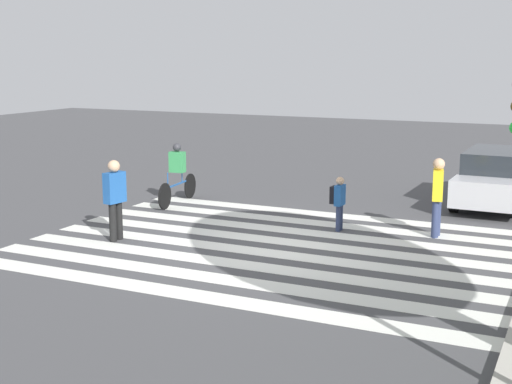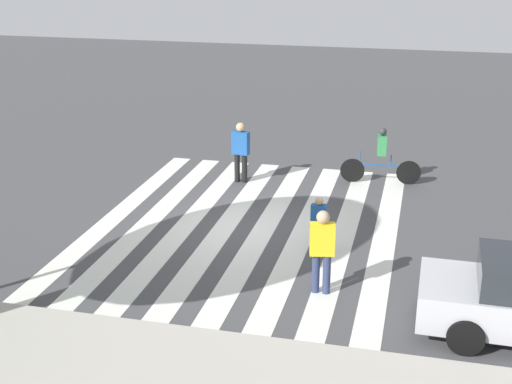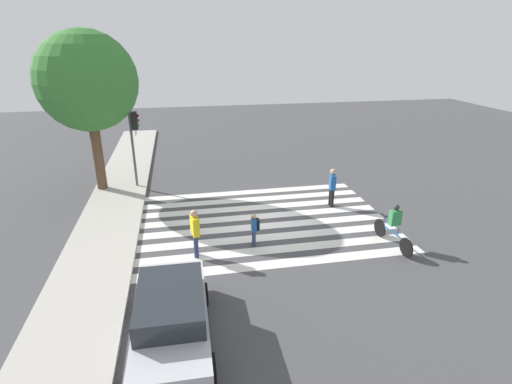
% 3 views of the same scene
% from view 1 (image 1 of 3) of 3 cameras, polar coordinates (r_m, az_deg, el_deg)
% --- Properties ---
extents(ground_plane, '(60.00, 60.00, 0.00)m').
position_cam_1_polar(ground_plane, '(14.90, 1.29, -4.39)').
color(ground_plane, '#444447').
extents(crosswalk_stripes, '(7.25, 10.00, 0.01)m').
position_cam_1_polar(crosswalk_stripes, '(14.90, 1.29, -4.37)').
color(crosswalk_stripes, silver).
rests_on(crosswalk_stripes, ground_plane).
extents(pedestrian_adult_yellow_jacket, '(0.52, 0.31, 1.74)m').
position_cam_1_polar(pedestrian_adult_yellow_jacket, '(15.99, 14.32, -0.05)').
color(pedestrian_adult_yellow_jacket, navy).
rests_on(pedestrian_adult_yellow_jacket, ground_plane).
extents(pedestrian_adult_tall_backpack, '(0.35, 0.29, 1.24)m').
position_cam_1_polar(pedestrian_adult_tall_backpack, '(16.19, 6.62, -0.58)').
color(pedestrian_adult_tall_backpack, navy).
rests_on(pedestrian_adult_tall_backpack, ground_plane).
extents(pedestrian_child_with_backpack, '(0.51, 0.30, 1.75)m').
position_cam_1_polar(pedestrian_child_with_backpack, '(15.47, -11.22, -0.27)').
color(pedestrian_child_with_backpack, black).
rests_on(pedestrian_child_with_backpack, ground_plane).
extents(cyclist_mid_street, '(2.27, 0.42, 1.64)m').
position_cam_1_polar(cyclist_mid_street, '(19.13, -6.30, 1.63)').
color(cyclist_mid_street, black).
rests_on(cyclist_mid_street, ground_plane).
extents(car_parked_silver_sedan, '(4.43, 1.94, 1.48)m').
position_cam_1_polar(car_parked_silver_sedan, '(19.90, 18.78, 1.13)').
color(car_parked_silver_sedan, '#B7B7BC').
rests_on(car_parked_silver_sedan, ground_plane).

